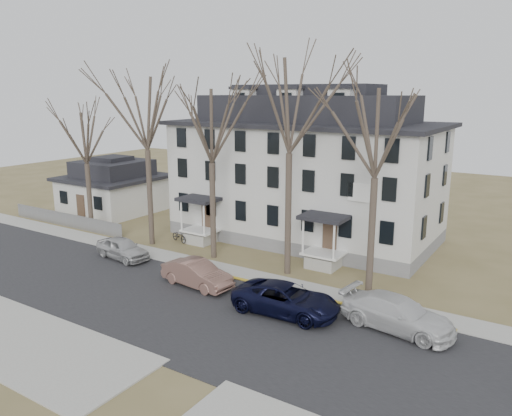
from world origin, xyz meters
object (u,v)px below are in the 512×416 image
Objects in this scene: tree_bungalow at (85,135)px; car_navy at (286,300)px; tree_mid_right at (377,127)px; boarding_house at (305,171)px; tree_center at (290,99)px; car_silver at (123,249)px; tree_mid_left at (211,121)px; tree_far_left at (146,108)px; car_white at (397,314)px; bicycle_left at (179,236)px; small_house at (114,188)px; car_tan at (197,274)px.

tree_bungalow is 23.73m from car_navy.
tree_mid_right is 10.64m from car_navy.
tree_center is (3.00, -8.15, 5.71)m from boarding_house.
tree_mid_right reaches higher than boarding_house.
tree_mid_right is 19.21m from car_silver.
tree_mid_left is 10.90m from car_silver.
car_silver is 0.77× the size of car_navy.
boarding_house is 13.12m from tree_far_left.
tree_center is 2.57× the size of car_navy.
car_white is (11.42, -12.19, -4.56)m from boarding_house.
boarding_house is 11.33× the size of bicycle_left.
car_navy is (-2.58, -5.39, -8.81)m from tree_mid_right.
tree_far_left reaches higher than car_silver.
tree_mid_left is 17.36m from car_white.
car_white is (5.50, 1.35, 0.02)m from car_navy.
tree_mid_left reaches higher than boarding_house.
car_silver is (-8.12, -11.94, -4.62)m from boarding_house.
tree_center is (12.00, 0.00, 0.74)m from tree_far_left.
tree_mid_right is (5.50, 0.00, -1.48)m from tree_center.
tree_bungalow reaches higher than small_house.
car_white is at bearing -46.87° from boarding_house.
car_white is (27.42, -4.04, -7.30)m from tree_bungalow.
tree_far_left is 13.73m from car_tan.
boarding_house is 1.52× the size of tree_far_left.
tree_mid_right is 2.88× the size of car_silver.
boarding_house is 4.40× the size of car_tan.
small_house reaches higher than car_tan.
tree_center reaches higher than car_white.
car_navy is at bearing -31.13° from tree_mid_left.
car_tan is at bearing -30.11° from tree_far_left.
car_silver is at bearing -124.22° from boarding_house.
tree_bungalow is 1.88× the size of car_navy.
small_house is at bearing 122.84° from tree_bungalow.
tree_center reaches higher than tree_mid_right.
tree_far_left is 1.27× the size of tree_bungalow.
car_navy is at bearing -115.59° from tree_mid_right.
tree_mid_left is (17.00, -6.20, 7.35)m from small_house.
tree_far_left reaches higher than boarding_house.
small_house is 1.96× the size of car_silver.
small_house reaches higher than car_silver.
tree_far_left is 12.02m from tree_center.
small_house is at bearing 56.93° from car_silver.
bicycle_left is at bearing 162.33° from tree_mid_left.
car_tan is (8.53, -4.94, -9.56)m from tree_far_left.
car_white is (19.54, -0.25, 0.07)m from car_silver.
tree_bungalow is (-7.00, 0.00, -2.22)m from tree_far_left.
tree_bungalow is at bearing 71.29° from car_silver.
tree_mid_left reaches higher than car_silver.
bicycle_left is at bearing -0.13° from car_silver.
small_house is at bearing 167.73° from tree_mid_right.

